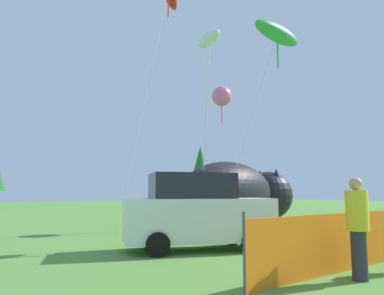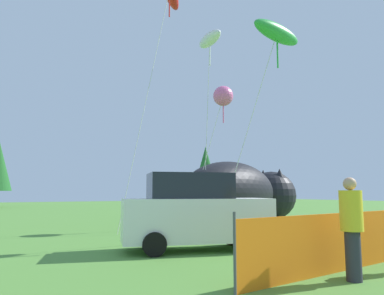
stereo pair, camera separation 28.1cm
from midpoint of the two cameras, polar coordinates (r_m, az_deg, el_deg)
ground_plane at (r=11.82m, az=14.33°, el=-14.55°), size 120.00×120.00×0.00m
parked_car at (r=10.81m, az=-0.00°, el=-9.87°), size 4.47×2.82×2.17m
folding_chair at (r=14.19m, az=23.19°, el=-10.90°), size 0.69×0.69×0.85m
inflatable_cat at (r=20.37m, az=6.80°, el=-7.21°), size 9.32×5.54×3.20m
safety_fence at (r=9.38m, az=23.96°, el=-12.57°), size 7.65×0.86×1.31m
spectator_in_green_shirt at (r=7.78m, az=22.96°, el=-10.62°), size 0.42×0.42×1.91m
kite_white_ghost at (r=18.48m, az=2.08°, el=16.05°), size 0.88×1.92×9.23m
kite_green_fish at (r=14.40m, az=12.27°, el=16.52°), size 2.57×2.68×7.73m
kite_pink_octopus at (r=18.02m, az=4.09°, el=7.76°), size 1.94×1.41×6.66m
horizon_tree_west at (r=47.74m, az=1.12°, el=-3.28°), size 3.13×3.13×7.47m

